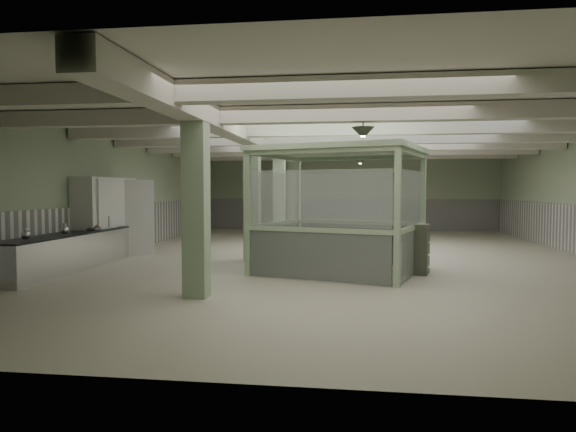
# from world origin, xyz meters

# --- Properties ---
(floor) EXTENTS (20.00, 20.00, 0.00)m
(floor) POSITION_xyz_m (0.00, 0.00, 0.00)
(floor) COLOR beige
(floor) RESTS_ON ground
(ceiling) EXTENTS (14.00, 20.00, 0.02)m
(ceiling) POSITION_xyz_m (0.00, 0.00, 3.60)
(ceiling) COLOR silver
(ceiling) RESTS_ON wall_back
(wall_back) EXTENTS (14.00, 0.02, 3.60)m
(wall_back) POSITION_xyz_m (0.00, 10.00, 1.80)
(wall_back) COLOR #8FA382
(wall_back) RESTS_ON floor
(wall_front) EXTENTS (14.00, 0.02, 3.60)m
(wall_front) POSITION_xyz_m (0.00, -10.00, 1.80)
(wall_front) COLOR #8FA382
(wall_front) RESTS_ON floor
(wall_left) EXTENTS (0.02, 20.00, 3.60)m
(wall_left) POSITION_xyz_m (-7.00, 0.00, 1.80)
(wall_left) COLOR #8FA382
(wall_left) RESTS_ON floor
(wainscot_left) EXTENTS (0.05, 19.90, 1.50)m
(wainscot_left) POSITION_xyz_m (-6.97, 0.00, 0.75)
(wainscot_left) COLOR white
(wainscot_left) RESTS_ON floor
(wainscot_back) EXTENTS (13.90, 0.05, 1.50)m
(wainscot_back) POSITION_xyz_m (0.00, 9.97, 0.75)
(wainscot_back) COLOR white
(wainscot_back) RESTS_ON floor
(girder) EXTENTS (0.45, 19.90, 0.40)m
(girder) POSITION_xyz_m (-2.50, 0.00, 3.38)
(girder) COLOR beige
(girder) RESTS_ON ceiling
(beam_a) EXTENTS (13.90, 0.35, 0.32)m
(beam_a) POSITION_xyz_m (0.00, -7.50, 3.42)
(beam_a) COLOR beige
(beam_a) RESTS_ON ceiling
(beam_b) EXTENTS (13.90, 0.35, 0.32)m
(beam_b) POSITION_xyz_m (0.00, -5.00, 3.42)
(beam_b) COLOR beige
(beam_b) RESTS_ON ceiling
(beam_c) EXTENTS (13.90, 0.35, 0.32)m
(beam_c) POSITION_xyz_m (0.00, -2.50, 3.42)
(beam_c) COLOR beige
(beam_c) RESTS_ON ceiling
(beam_d) EXTENTS (13.90, 0.35, 0.32)m
(beam_d) POSITION_xyz_m (0.00, 0.00, 3.42)
(beam_d) COLOR beige
(beam_d) RESTS_ON ceiling
(beam_e) EXTENTS (13.90, 0.35, 0.32)m
(beam_e) POSITION_xyz_m (0.00, 2.50, 3.42)
(beam_e) COLOR beige
(beam_e) RESTS_ON ceiling
(beam_f) EXTENTS (13.90, 0.35, 0.32)m
(beam_f) POSITION_xyz_m (0.00, 5.00, 3.42)
(beam_f) COLOR beige
(beam_f) RESTS_ON ceiling
(beam_g) EXTENTS (13.90, 0.35, 0.32)m
(beam_g) POSITION_xyz_m (0.00, 7.50, 3.42)
(beam_g) COLOR beige
(beam_g) RESTS_ON ceiling
(column_a) EXTENTS (0.42, 0.42, 3.60)m
(column_a) POSITION_xyz_m (-2.50, -6.00, 1.80)
(column_a) COLOR #96AF8D
(column_a) RESTS_ON floor
(column_b) EXTENTS (0.42, 0.42, 3.60)m
(column_b) POSITION_xyz_m (-2.50, -1.00, 1.80)
(column_b) COLOR #96AF8D
(column_b) RESTS_ON floor
(column_c) EXTENTS (0.42, 0.42, 3.60)m
(column_c) POSITION_xyz_m (-2.50, 4.00, 1.80)
(column_c) COLOR #96AF8D
(column_c) RESTS_ON floor
(column_d) EXTENTS (0.42, 0.42, 3.60)m
(column_d) POSITION_xyz_m (-2.50, 8.00, 1.80)
(column_d) COLOR #96AF8D
(column_d) RESTS_ON floor
(pendant_front) EXTENTS (0.44, 0.44, 0.22)m
(pendant_front) POSITION_xyz_m (0.50, -5.00, 3.05)
(pendant_front) COLOR #323F2F
(pendant_front) RESTS_ON ceiling
(pendant_mid) EXTENTS (0.44, 0.44, 0.22)m
(pendant_mid) POSITION_xyz_m (0.50, 0.50, 3.05)
(pendant_mid) COLOR #323F2F
(pendant_mid) RESTS_ON ceiling
(pendant_back) EXTENTS (0.44, 0.44, 0.22)m
(pendant_back) POSITION_xyz_m (0.50, 5.50, 3.05)
(pendant_back) COLOR #323F2F
(pendant_back) RESTS_ON ceiling
(prep_counter) EXTENTS (0.86, 4.94, 0.91)m
(prep_counter) POSITION_xyz_m (-6.54, -3.48, 0.46)
(prep_counter) COLOR silver
(prep_counter) RESTS_ON floor
(pitcher_near) EXTENTS (0.25, 0.26, 0.27)m
(pitcher_near) POSITION_xyz_m (-6.42, -3.79, 1.03)
(pitcher_near) COLOR silver
(pitcher_near) RESTS_ON prep_counter
(pitcher_far) EXTENTS (0.23, 0.25, 0.27)m
(pitcher_far) POSITION_xyz_m (-6.51, -5.09, 1.03)
(pitcher_far) COLOR silver
(pitcher_far) RESTS_ON prep_counter
(veg_colander) EXTENTS (0.48, 0.48, 0.17)m
(veg_colander) POSITION_xyz_m (-6.40, -2.51, 0.99)
(veg_colander) COLOR #38393D
(veg_colander) RESTS_ON prep_counter
(orange_bowl) EXTENTS (0.26, 0.26, 0.09)m
(orange_bowl) POSITION_xyz_m (-6.37, -2.40, 0.94)
(orange_bowl) COLOR #B2B2B7
(orange_bowl) RESTS_ON prep_counter
(walkin_cooler) EXTENTS (1.23, 2.62, 2.40)m
(walkin_cooler) POSITION_xyz_m (-6.62, -1.35, 1.20)
(walkin_cooler) COLOR silver
(walkin_cooler) RESTS_ON floor
(guard_booth) EXTENTS (4.40, 4.02, 2.96)m
(guard_booth) POSITION_xyz_m (-0.02, -2.73, 1.96)
(guard_booth) COLOR #A4C099
(guard_booth) RESTS_ON floor
(filing_cabinet) EXTENTS (0.50, 0.61, 1.16)m
(filing_cabinet) POSITION_xyz_m (1.86, -2.85, 0.58)
(filing_cabinet) COLOR #505547
(filing_cabinet) RESTS_ON floor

